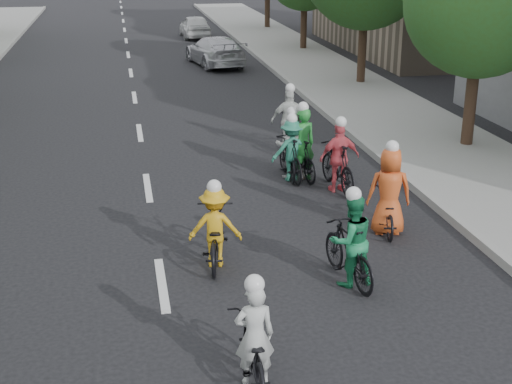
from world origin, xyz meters
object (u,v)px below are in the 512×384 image
object	(u,v)px
cyclist_0	(253,346)
cyclist_2	(215,233)
cyclist_5	(301,153)
cyclist_1	(350,247)
cyclist_4	(388,200)
cyclist_8	(289,128)
follow_car_lead	(215,51)
cyclist_3	(338,163)
cyclist_6	(291,152)
follow_car_trail	(195,26)
cyclist_7	(291,154)

from	to	relation	value
cyclist_0	cyclist_2	world-z (taller)	cyclist_2
cyclist_0	cyclist_5	distance (m)	8.37
cyclist_1	cyclist_4	bearing A→B (deg)	-134.91
cyclist_8	cyclist_4	bearing A→B (deg)	104.57
cyclist_2	cyclist_1	bearing A→B (deg)	161.17
cyclist_5	cyclist_8	bearing A→B (deg)	-106.88
cyclist_2	cyclist_0	bearing A→B (deg)	100.15
cyclist_1	follow_car_lead	bearing A→B (deg)	-100.95
cyclist_5	cyclist_1	bearing A→B (deg)	73.48
cyclist_3	cyclist_8	world-z (taller)	cyclist_8
cyclist_4	follow_car_lead	world-z (taller)	cyclist_4
cyclist_6	cyclist_5	bearing A→B (deg)	146.96
cyclist_4	cyclist_5	distance (m)	3.61
cyclist_0	follow_car_lead	bearing A→B (deg)	-94.78
cyclist_3	follow_car_lead	xyz separation A→B (m)	(-0.50, 17.17, -0.01)
cyclist_3	cyclist_8	size ratio (longest dim) A/B	0.98
cyclist_1	follow_car_trail	bearing A→B (deg)	-100.66
cyclist_6	cyclist_7	distance (m)	0.19
cyclist_0	cyclist_7	world-z (taller)	cyclist_7
cyclist_3	cyclist_0	bearing A→B (deg)	59.08
cyclist_6	follow_car_trail	bearing A→B (deg)	-83.33
cyclist_2	follow_car_trail	size ratio (longest dim) A/B	0.51
cyclist_5	follow_car_trail	bearing A→B (deg)	-101.24
cyclist_2	cyclist_7	size ratio (longest dim) A/B	1.08
cyclist_1	cyclist_3	size ratio (longest dim) A/B	0.94
cyclist_5	cyclist_3	bearing A→B (deg)	112.69
cyclist_3	follow_car_lead	bearing A→B (deg)	-93.95
cyclist_0	follow_car_lead	size ratio (longest dim) A/B	0.36
cyclist_4	cyclist_8	world-z (taller)	cyclist_4
cyclist_4	cyclist_1	bearing A→B (deg)	66.22
cyclist_4	follow_car_trail	size ratio (longest dim) A/B	0.50
cyclist_1	cyclist_5	size ratio (longest dim) A/B	0.95
cyclist_1	follow_car_trail	distance (m)	31.14
cyclist_1	cyclist_6	distance (m)	5.66
cyclist_1	follow_car_lead	distance (m)	21.70
cyclist_6	follow_car_trail	distance (m)	25.49
cyclist_4	follow_car_trail	world-z (taller)	cyclist_4
cyclist_6	cyclist_8	size ratio (longest dim) A/B	0.90
cyclist_4	cyclist_0	bearing A→B (deg)	63.51
cyclist_8	follow_car_lead	world-z (taller)	cyclist_8
cyclist_8	cyclist_6	bearing A→B (deg)	86.76
cyclist_3	cyclist_7	world-z (taller)	cyclist_3
cyclist_4	cyclist_8	bearing A→B (deg)	-72.27
cyclist_7	cyclist_8	size ratio (longest dim) A/B	0.91
cyclist_0	cyclist_6	size ratio (longest dim) A/B	0.93
cyclist_3	follow_car_trail	distance (m)	26.62
cyclist_6	follow_car_trail	size ratio (longest dim) A/B	0.47
cyclist_2	cyclist_4	distance (m)	3.62
cyclist_2	follow_car_lead	bearing A→B (deg)	-87.84
cyclist_7	cyclist_8	world-z (taller)	cyclist_8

